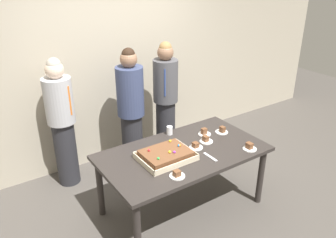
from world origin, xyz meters
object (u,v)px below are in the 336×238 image
Objects in this scene: plated_slice_center_back at (177,175)px; cake_server_utensil at (210,157)px; party_table at (183,158)px; plated_slice_far_right at (204,133)px; person_striped_tie_right at (166,100)px; plated_slice_far_left at (222,131)px; plated_slice_center_front at (206,140)px; person_green_shirt_behind at (62,122)px; plated_slice_near_left at (250,147)px; drink_cup_nearest at (170,130)px; sheet_cake at (166,155)px; plated_slice_near_right at (196,146)px; person_serving_front at (131,110)px.

plated_slice_center_back is 0.50m from cake_server_utensil.
cake_server_utensil is at bearing 10.83° from plated_slice_center_back.
plated_slice_center_back reaches higher than party_table.
person_striped_tie_right is at bearing 87.37° from plated_slice_far_right.
plated_slice_far_right is at bearing 159.03° from plated_slice_far_left.
plated_slice_center_front is 1.00× the size of plated_slice_center_back.
party_table is at bearing 8.21° from person_green_shirt_behind.
person_green_shirt_behind is (-0.57, 1.59, 0.08)m from plated_slice_center_back.
plated_slice_near_left is 0.94m from drink_cup_nearest.
plated_slice_far_right reaches higher than plated_slice_center_back.
sheet_cake is 0.40m from plated_slice_near_right.
cake_server_utensil is (0.06, -0.67, -0.05)m from drink_cup_nearest.
plated_slice_far_left is at bearing 87.49° from plated_slice_near_left.
party_table is 1.08m from person_serving_front.
person_serving_front is at bearing 79.11° from plated_slice_center_back.
person_striped_tie_right is (1.38, -0.18, 0.03)m from person_green_shirt_behind.
sheet_cake is 1.09m from person_serving_front.
plated_slice_near_right is 0.43m from drink_cup_nearest.
plated_slice_far_right is at bearing 30.86° from person_striped_tie_right.
sheet_cake is 3.67× the size of plated_slice_center_back.
person_serving_front is (-0.16, 0.64, 0.07)m from drink_cup_nearest.
person_green_shirt_behind is (-1.06, 1.49, 0.10)m from cake_server_utensil.
plated_slice_far_right reaches higher than plated_slice_near_left.
plated_slice_center_back is at bearing 3.72° from person_striped_tie_right.
person_striped_tie_right is (0.37, 0.65, 0.08)m from drink_cup_nearest.
cake_server_utensil is (0.40, -0.24, -0.04)m from sheet_cake.
plated_slice_near_right is 1.50× the size of drink_cup_nearest.
plated_slice_far_left is 0.22m from plated_slice_far_right.
sheet_cake is 0.70m from plated_slice_far_right.
plated_slice_center_back is 0.09× the size of person_serving_front.
person_green_shirt_behind reaches higher than plated_slice_far_left.
cake_server_utensil is 1.34m from person_serving_front.
person_striped_tie_right is (0.32, 1.08, 0.11)m from plated_slice_near_right.
plated_slice_far_left reaches higher than plated_slice_near_right.
plated_slice_center_back is 1.43m from person_serving_front.
cake_server_utensil is at bearing -122.10° from plated_slice_center_front.
plated_slice_near_left reaches higher than plated_slice_near_right.
plated_slice_near_right is at bearing -82.87° from drink_cup_nearest.
party_table is at bearing 174.15° from plated_slice_near_right.
drink_cup_nearest is 0.67m from cake_server_utensil.
plated_slice_far_left is 0.09× the size of person_striped_tie_right.
cake_server_utensil is 1.36m from person_striped_tie_right.
party_table is at bearing -157.90° from plated_slice_far_right.
drink_cup_nearest is at bearing 22.85° from person_green_shirt_behind.
person_serving_front reaches higher than person_green_shirt_behind.
plated_slice_center_back is (-0.33, -0.35, 0.10)m from party_table.
plated_slice_far_left is at bearing -30.18° from drink_cup_nearest.
plated_slice_far_right is 1.00× the size of plated_slice_center_back.
drink_cup_nearest is at bearing 94.78° from cake_server_utensil.
person_green_shirt_behind is at bearing 130.18° from plated_slice_near_right.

